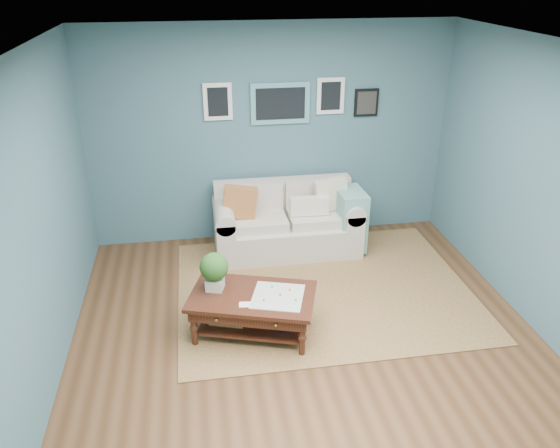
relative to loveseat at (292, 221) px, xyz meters
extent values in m
plane|color=brown|center=(-0.19, -2.02, -0.38)|extent=(5.00, 5.00, 0.00)
plane|color=white|center=(-0.19, -2.02, 2.32)|extent=(5.00, 5.00, 0.00)
cube|color=#3E676F|center=(-0.19, 0.48, 0.97)|extent=(4.50, 0.02, 2.70)
cube|color=#3E676F|center=(-2.44, -2.02, 0.97)|extent=(0.02, 5.00, 2.70)
cube|color=#5C989A|center=(-0.08, 0.45, 1.37)|extent=(0.72, 0.03, 0.50)
cube|color=black|center=(-0.08, 0.43, 1.37)|extent=(0.60, 0.01, 0.38)
cube|color=white|center=(-0.83, 0.45, 1.42)|extent=(0.34, 0.03, 0.44)
cube|color=white|center=(0.54, 0.45, 1.44)|extent=(0.34, 0.03, 0.44)
cube|color=black|center=(1.00, 0.45, 1.34)|extent=(0.30, 0.03, 0.34)
cube|color=brown|center=(0.17, -1.00, -0.37)|extent=(3.19, 2.55, 0.01)
cube|color=beige|center=(-0.08, -0.03, -0.19)|extent=(1.32, 0.82, 0.39)
cube|color=beige|center=(-0.08, 0.28, 0.23)|extent=(1.73, 0.20, 0.45)
cube|color=beige|center=(-0.85, -0.03, -0.09)|extent=(0.22, 0.82, 0.58)
cube|color=beige|center=(0.69, -0.03, -0.09)|extent=(0.22, 0.82, 0.58)
cylinder|color=beige|center=(-0.85, -0.03, 0.20)|extent=(0.24, 0.82, 0.24)
cylinder|color=beige|center=(0.69, -0.03, 0.20)|extent=(0.24, 0.82, 0.24)
cube|color=beige|center=(-0.43, -0.09, 0.07)|extent=(0.67, 0.52, 0.12)
cube|color=beige|center=(0.27, -0.09, 0.07)|extent=(0.67, 0.52, 0.12)
cube|color=beige|center=(-0.43, 0.17, 0.30)|extent=(0.67, 0.11, 0.33)
cube|color=beige|center=(0.27, 0.17, 0.30)|extent=(0.67, 0.11, 0.33)
cube|color=#BA612E|center=(-0.66, -0.08, 0.33)|extent=(0.45, 0.16, 0.44)
cube|color=#F4E4CD|center=(0.48, -0.02, 0.33)|extent=(0.44, 0.17, 0.43)
cube|color=beige|center=(0.18, -0.13, 0.25)|extent=(0.46, 0.11, 0.22)
cube|color=#76AEA2|center=(0.69, -0.15, 0.05)|extent=(0.32, 0.51, 0.74)
cube|color=black|center=(-0.70, -1.66, 0.04)|extent=(1.33, 1.01, 0.04)
cube|color=black|center=(-0.70, -1.66, -0.04)|extent=(1.23, 0.91, 0.12)
cube|color=black|center=(-0.70, -1.66, -0.27)|extent=(1.11, 0.79, 0.02)
sphere|color=gold|center=(-1.05, -1.88, -0.04)|extent=(0.03, 0.03, 0.03)
sphere|color=gold|center=(-0.53, -2.05, -0.04)|extent=(0.03, 0.03, 0.03)
cylinder|color=black|center=(-1.26, -1.76, -0.18)|extent=(0.06, 0.06, 0.40)
cylinder|color=black|center=(-0.29, -2.07, -0.18)|extent=(0.06, 0.06, 0.40)
cylinder|color=black|center=(-1.10, -1.26, -0.18)|extent=(0.06, 0.06, 0.40)
cylinder|color=black|center=(-0.13, -1.57, -0.18)|extent=(0.06, 0.06, 0.40)
cube|color=beige|center=(-1.04, -1.50, 0.12)|extent=(0.20, 0.20, 0.12)
sphere|color=#26471A|center=(-1.04, -1.50, 0.31)|extent=(0.27, 0.27, 0.27)
cube|color=silver|center=(-0.46, -1.74, 0.06)|extent=(0.59, 0.59, 0.01)
cube|color=#AE8F4C|center=(-0.93, -1.59, -0.16)|extent=(0.39, 0.33, 0.20)
cube|color=#275799|center=(-0.43, -1.73, -0.20)|extent=(0.28, 0.24, 0.11)
camera|label=1|loc=(-1.14, -6.02, 2.91)|focal=35.00mm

